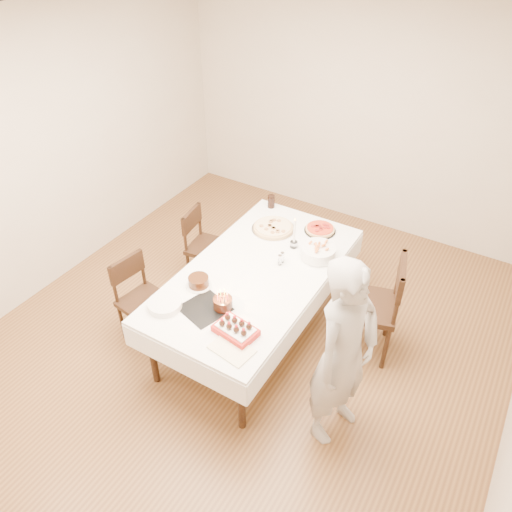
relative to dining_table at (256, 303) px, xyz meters
The scene contains 23 objects.
floor 0.39m from the dining_table, 97.79° to the right, with size 5.00×5.00×0.00m, color brown.
wall_back 2.58m from the dining_table, 90.36° to the left, with size 4.50×0.04×2.70m, color beige.
wall_left 2.47m from the dining_table, behind, with size 0.04×5.00×2.70m, color beige.
ceiling 2.33m from the dining_table, 97.79° to the right, with size 5.00×5.00×0.00m, color white.
dining_table is the anchor object (origin of this frame).
chair_right_savory 1.01m from the dining_table, 20.62° to the left, with size 0.53×0.53×1.03m, color #301E10, non-canonical shape.
chair_left_savory 0.94m from the dining_table, 152.76° to the left, with size 0.43×0.43×0.83m, color #301E10, non-canonical shape.
chair_left_dessert 1.01m from the dining_table, 146.17° to the right, with size 0.43×0.43×0.85m, color #301E10, non-canonical shape.
person 1.26m from the dining_table, 27.45° to the right, with size 0.60×0.39×1.63m, color #B1ABA7.
pizza_white 0.77m from the dining_table, 106.52° to the left, with size 0.42×0.42×0.04m, color beige.
pizza_pepperoni 0.96m from the dining_table, 76.03° to the left, with size 0.31×0.31×0.04m, color red.
red_placemat 0.77m from the dining_table, 59.83° to the left, with size 0.22×0.22×0.01m, color #B21E1E.
pasta_bowl 0.74m from the dining_table, 51.40° to the left, with size 0.31×0.31×0.10m, color white.
taper_candle 0.73m from the dining_table, 76.72° to the left, with size 0.07×0.07×0.32m, color white.
shaker_pair 0.48m from the dining_table, 55.30° to the left, with size 0.09×0.09×0.10m, color white, non-canonical shape.
cola_glass 1.16m from the dining_table, 112.69° to the left, with size 0.07×0.07×0.14m, color black.
layer_cake 0.67m from the dining_table, 127.08° to the right, with size 0.22×0.22×0.09m, color #341B0D.
cake_board 0.73m from the dining_table, 99.69° to the right, with size 0.34×0.34×0.01m, color black.
birthday_cake 0.71m from the dining_table, 88.46° to the right, with size 0.15×0.15×0.15m, color #321B0D.
strawberry_box 0.86m from the dining_table, 70.55° to the right, with size 0.32×0.21×0.08m, color #9E1912, non-canonical shape.
box_lid 0.99m from the dining_table, 69.88° to the right, with size 0.31×0.21×0.03m, color beige.
plate_stack 0.95m from the dining_table, 117.07° to the right, with size 0.27×0.27×0.06m, color white.
china_plate 0.94m from the dining_table, 117.12° to the right, with size 0.27×0.27×0.01m, color white.
Camera 1 is at (1.76, -2.77, 3.51)m, focal length 35.00 mm.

